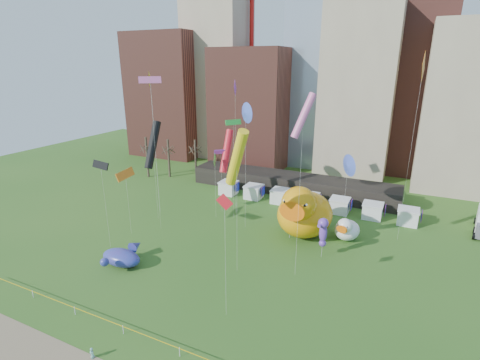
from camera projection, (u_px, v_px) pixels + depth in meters
The scene contains 28 objects.
ground at pixel (180, 356), 29.62m from camera, with size 160.00×160.00×0.00m, color #2A5A1C.
skyline at pixel (353, 70), 74.44m from camera, with size 101.00×23.00×68.00m.
pavilion at pixel (291, 184), 66.80m from camera, with size 38.00×6.00×3.20m, color black.
vendor_tents at pixel (309, 201), 59.75m from camera, with size 33.24×2.80×2.40m.
bare_trees at pixel (170, 158), 75.50m from camera, with size 8.44×6.44×8.50m.
caution_tape at pixel (179, 350), 29.41m from camera, with size 50.00×0.06×0.90m.
big_duck at pixel (303, 212), 49.08m from camera, with size 7.90×10.37×7.85m.
small_duck at pixel (347, 229), 48.62m from camera, with size 3.82×4.73×3.45m.
seahorse_green at pixel (291, 205), 48.05m from camera, with size 1.92×2.17×6.72m.
seahorse_purple at pixel (323, 230), 43.56m from camera, with size 1.59×1.81×5.26m.
whale_inflatable at pixel (122, 257), 42.84m from camera, with size 5.13×6.57×2.25m.
toddler at pixel (92, 353), 29.32m from camera, with size 0.33×0.24×0.96m, color white.
kite_0 at pixel (225, 207), 31.07m from camera, with size 1.52×0.38×12.38m.
kite_1 at pixel (304, 116), 35.48m from camera, with size 2.34×2.52×20.26m.
kite_2 at pixel (153, 145), 52.00m from camera, with size 1.36×4.03×15.05m.
kite_3 at pixel (233, 123), 51.64m from camera, with size 1.76×2.17×15.21m.
kite_4 at pixel (237, 158), 37.66m from camera, with size 3.83×3.15×16.78m.
kite_5 at pixel (246, 113), 47.90m from camera, with size 2.16×2.21×17.98m.
kite_6 at pixel (423, 70), 42.20m from camera, with size 0.33×3.51×24.28m.
kite_7 at pixel (221, 152), 55.40m from camera, with size 1.94×1.55×10.26m.
kite_8 at pixel (227, 151), 55.77m from camera, with size 1.33×3.94×13.21m.
kite_9 at pixel (150, 81), 46.20m from camera, with size 2.36×2.23×21.29m.
kite_10 at pixel (100, 165), 43.76m from camera, with size 3.00×0.97×11.59m.
kite_11 at pixel (215, 161), 53.70m from camera, with size 0.69×1.96×10.21m.
kite_12 at pixel (150, 80), 51.87m from camera, with size 1.60×2.00×21.80m.
kite_13 at pixel (348, 165), 50.85m from camera, with size 1.90×2.78×10.68m.
kite_14 at pixel (125, 174), 48.16m from camera, with size 1.10×3.76×9.33m.
kite_15 at pixel (235, 92), 51.81m from camera, with size 0.73×2.23×20.67m.
Camera 1 is at (14.65, -19.22, 22.99)m, focal length 27.00 mm.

